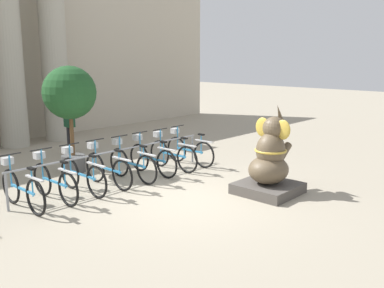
{
  "coord_description": "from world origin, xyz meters",
  "views": [
    {
      "loc": [
        -6.1,
        -5.79,
        2.89
      ],
      "look_at": [
        0.59,
        0.37,
        1.0
      ],
      "focal_mm": 40.0,
      "sensor_mm": 36.0,
      "label": 1
    }
  ],
  "objects_px": {
    "bicycle_0": "(22,188)",
    "bicycle_1": "(54,181)",
    "person_pedestrian": "(69,121)",
    "bicycle_4": "(132,163)",
    "elephant_statue": "(270,164)",
    "bicycle_6": "(172,154)",
    "bicycle_2": "(82,174)",
    "bicycle_3": "(107,168)",
    "bicycle_5": "(152,158)",
    "bicycle_7": "(189,150)",
    "potted_tree": "(70,97)"
  },
  "relations": [
    {
      "from": "bicycle_0",
      "to": "bicycle_1",
      "type": "relative_size",
      "value": 1.0
    },
    {
      "from": "bicycle_1",
      "to": "person_pedestrian",
      "type": "xyz_separation_m",
      "value": [
        2.59,
        3.57,
        0.56
      ]
    },
    {
      "from": "bicycle_4",
      "to": "elephant_statue",
      "type": "bearing_deg",
      "value": -64.34
    },
    {
      "from": "bicycle_6",
      "to": "person_pedestrian",
      "type": "distance_m",
      "value": 3.71
    },
    {
      "from": "bicycle_2",
      "to": "bicycle_3",
      "type": "bearing_deg",
      "value": 0.76
    },
    {
      "from": "bicycle_2",
      "to": "bicycle_5",
      "type": "xyz_separation_m",
      "value": [
        1.99,
        0.0,
        0.0
      ]
    },
    {
      "from": "bicycle_1",
      "to": "person_pedestrian",
      "type": "distance_m",
      "value": 4.44
    },
    {
      "from": "bicycle_1",
      "to": "bicycle_5",
      "type": "bearing_deg",
      "value": 0.34
    },
    {
      "from": "bicycle_2",
      "to": "person_pedestrian",
      "type": "xyz_separation_m",
      "value": [
        1.93,
        3.55,
        0.56
      ]
    },
    {
      "from": "bicycle_3",
      "to": "elephant_statue",
      "type": "xyz_separation_m",
      "value": [
        2.05,
        -2.94,
        0.23
      ]
    },
    {
      "from": "bicycle_7",
      "to": "potted_tree",
      "type": "height_order",
      "value": "potted_tree"
    },
    {
      "from": "bicycle_7",
      "to": "bicycle_5",
      "type": "bearing_deg",
      "value": 179.2
    },
    {
      "from": "bicycle_7",
      "to": "potted_tree",
      "type": "xyz_separation_m",
      "value": [
        -2.51,
        1.65,
        1.47
      ]
    },
    {
      "from": "bicycle_1",
      "to": "bicycle_2",
      "type": "height_order",
      "value": "same"
    },
    {
      "from": "bicycle_1",
      "to": "bicycle_2",
      "type": "distance_m",
      "value": 0.66
    },
    {
      "from": "person_pedestrian",
      "to": "bicycle_3",
      "type": "bearing_deg",
      "value": -109.58
    },
    {
      "from": "bicycle_1",
      "to": "bicycle_3",
      "type": "height_order",
      "value": "same"
    },
    {
      "from": "bicycle_2",
      "to": "bicycle_4",
      "type": "relative_size",
      "value": 1.0
    },
    {
      "from": "bicycle_5",
      "to": "person_pedestrian",
      "type": "relative_size",
      "value": 1.04
    },
    {
      "from": "bicycle_4",
      "to": "potted_tree",
      "type": "bearing_deg",
      "value": 107.19
    },
    {
      "from": "bicycle_2",
      "to": "elephant_statue",
      "type": "height_order",
      "value": "elephant_statue"
    },
    {
      "from": "bicycle_2",
      "to": "bicycle_7",
      "type": "relative_size",
      "value": 1.0
    },
    {
      "from": "bicycle_2",
      "to": "bicycle_5",
      "type": "distance_m",
      "value": 1.99
    },
    {
      "from": "bicycle_2",
      "to": "potted_tree",
      "type": "bearing_deg",
      "value": 63.5
    },
    {
      "from": "bicycle_1",
      "to": "bicycle_2",
      "type": "bearing_deg",
      "value": 1.2
    },
    {
      "from": "bicycle_5",
      "to": "potted_tree",
      "type": "height_order",
      "value": "potted_tree"
    },
    {
      "from": "bicycle_0",
      "to": "bicycle_2",
      "type": "xyz_separation_m",
      "value": [
        1.33,
        0.01,
        0.0
      ]
    },
    {
      "from": "bicycle_2",
      "to": "bicycle_4",
      "type": "distance_m",
      "value": 1.33
    },
    {
      "from": "bicycle_0",
      "to": "person_pedestrian",
      "type": "xyz_separation_m",
      "value": [
        3.25,
        3.56,
        0.56
      ]
    },
    {
      "from": "bicycle_7",
      "to": "bicycle_2",
      "type": "bearing_deg",
      "value": 179.71
    },
    {
      "from": "bicycle_3",
      "to": "bicycle_7",
      "type": "relative_size",
      "value": 1.0
    },
    {
      "from": "bicycle_2",
      "to": "bicycle_6",
      "type": "xyz_separation_m",
      "value": [
        2.66,
        -0.04,
        0.0
      ]
    },
    {
      "from": "bicycle_2",
      "to": "bicycle_3",
      "type": "xyz_separation_m",
      "value": [
        0.66,
        0.01,
        0.0
      ]
    },
    {
      "from": "bicycle_2",
      "to": "bicycle_0",
      "type": "bearing_deg",
      "value": -179.59
    },
    {
      "from": "bicycle_4",
      "to": "bicycle_7",
      "type": "bearing_deg",
      "value": 0.53
    },
    {
      "from": "bicycle_1",
      "to": "bicycle_4",
      "type": "xyz_separation_m",
      "value": [
        1.99,
        -0.02,
        0.0
      ]
    },
    {
      "from": "bicycle_3",
      "to": "bicycle_4",
      "type": "distance_m",
      "value": 0.67
    },
    {
      "from": "bicycle_3",
      "to": "bicycle_5",
      "type": "distance_m",
      "value": 1.33
    },
    {
      "from": "bicycle_4",
      "to": "bicycle_2",
      "type": "bearing_deg",
      "value": 178.48
    },
    {
      "from": "bicycle_3",
      "to": "potted_tree",
      "type": "bearing_deg",
      "value": 84.76
    },
    {
      "from": "bicycle_6",
      "to": "person_pedestrian",
      "type": "relative_size",
      "value": 1.04
    },
    {
      "from": "bicycle_3",
      "to": "elephant_statue",
      "type": "bearing_deg",
      "value": -55.03
    },
    {
      "from": "potted_tree",
      "to": "elephant_statue",
      "type": "bearing_deg",
      "value": -67.32
    },
    {
      "from": "bicycle_2",
      "to": "elephant_statue",
      "type": "xyz_separation_m",
      "value": [
        2.72,
        -2.93,
        0.23
      ]
    },
    {
      "from": "person_pedestrian",
      "to": "bicycle_1",
      "type": "bearing_deg",
      "value": -125.98
    },
    {
      "from": "bicycle_7",
      "to": "elephant_statue",
      "type": "xyz_separation_m",
      "value": [
        -0.6,
        -2.91,
        0.23
      ]
    },
    {
      "from": "bicycle_3",
      "to": "bicycle_5",
      "type": "relative_size",
      "value": 1.0
    },
    {
      "from": "bicycle_3",
      "to": "person_pedestrian",
      "type": "distance_m",
      "value": 3.8
    },
    {
      "from": "bicycle_3",
      "to": "bicycle_5",
      "type": "bearing_deg",
      "value": -0.31
    },
    {
      "from": "bicycle_7",
      "to": "bicycle_0",
      "type": "bearing_deg",
      "value": 179.91
    }
  ]
}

